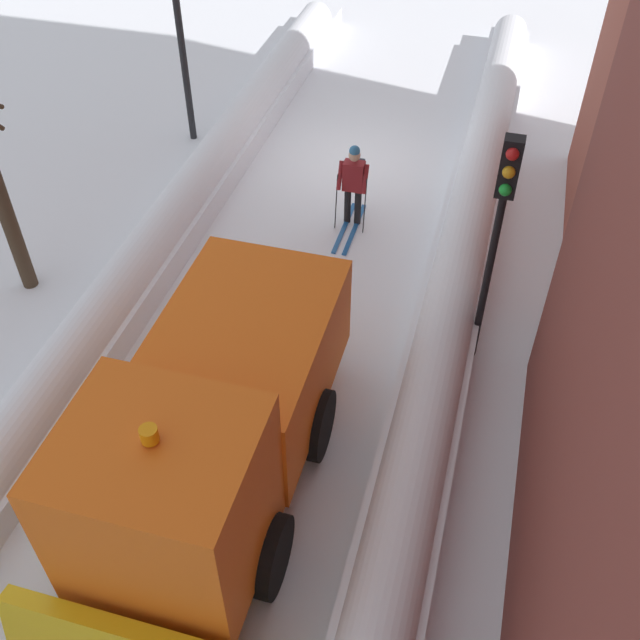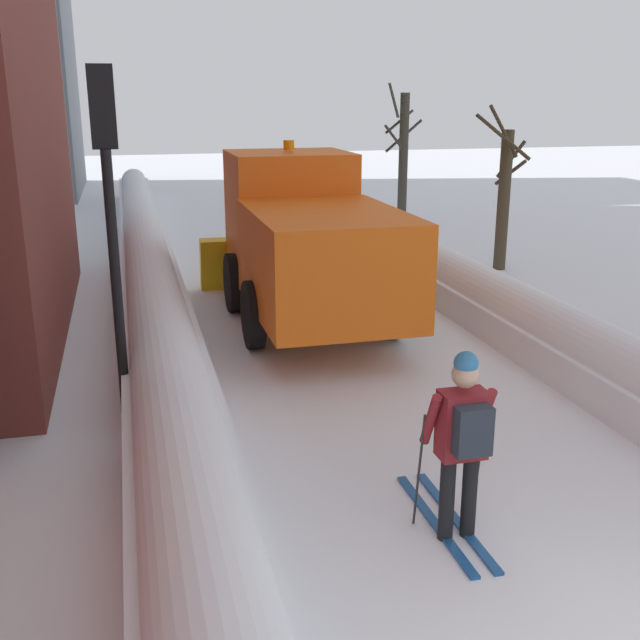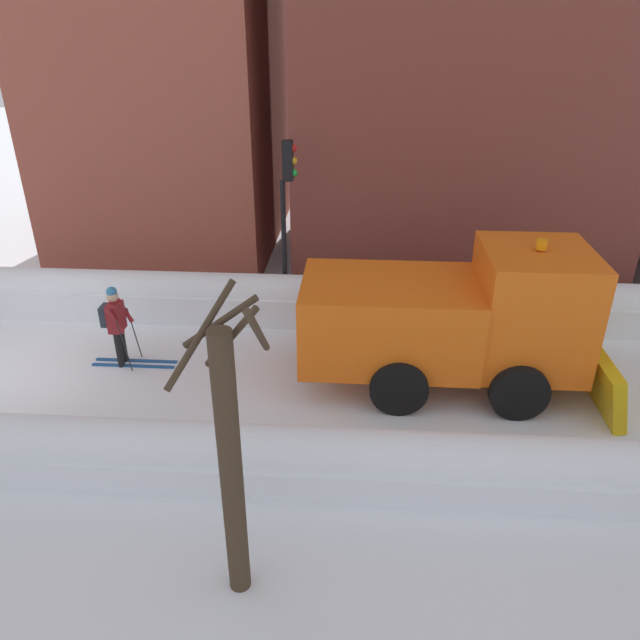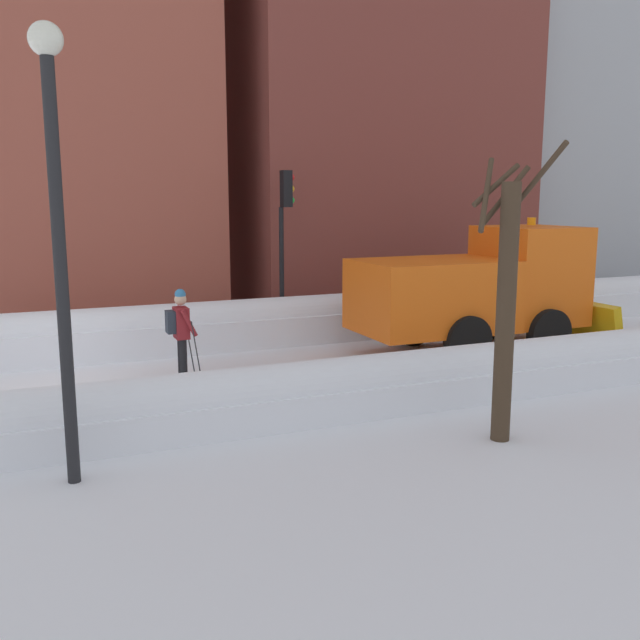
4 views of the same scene
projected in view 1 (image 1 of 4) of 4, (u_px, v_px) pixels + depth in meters
The scene contains 5 objects.
ground_plane at pixel (186, 533), 10.28m from camera, with size 80.00×80.00×0.00m, color white.
snowbank_left at pixel (392, 565), 9.36m from camera, with size 1.10×36.00×1.16m.
plow_truck at pixel (212, 427), 9.78m from camera, with size 3.20×5.98×3.12m.
skier at pixel (354, 181), 14.94m from camera, with size 0.62×1.80×1.81m.
traffic_light_pole at pixel (500, 215), 10.70m from camera, with size 0.28×0.42×4.24m.
Camera 1 is at (-3.25, 14.76, 9.21)m, focal length 41.59 mm.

